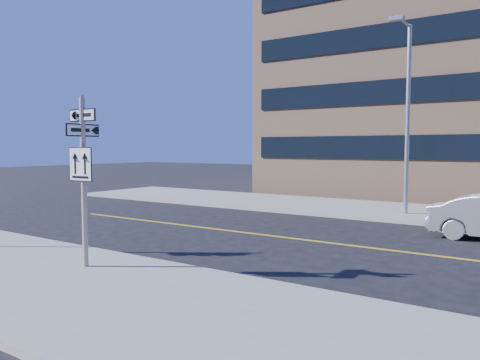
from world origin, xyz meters
The scene contains 4 objects.
ground centered at (0.00, 0.00, 0.00)m, with size 120.00×120.00×0.00m, color black.
sign_pole centered at (0.00, -2.51, 2.44)m, with size 0.92×0.92×4.06m.
streetlight_a centered at (4.00, 10.76, 4.76)m, with size 0.55×2.25×8.00m.
building_brick centered at (2.00, 25.00, 9.00)m, with size 18.00×18.00×18.00m, color tan.
Camera 1 is at (9.23, -9.60, 3.00)m, focal length 35.00 mm.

